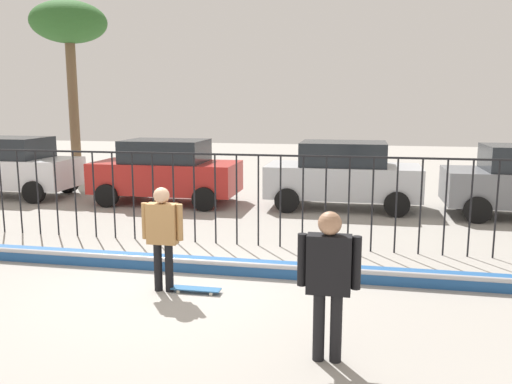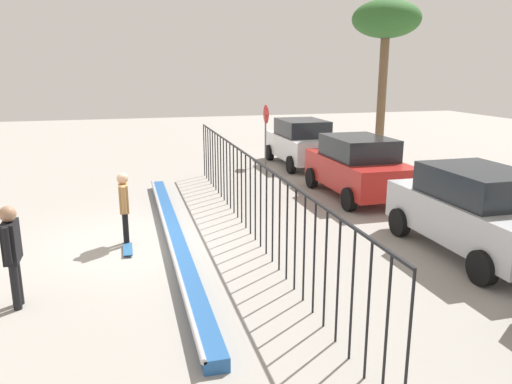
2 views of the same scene
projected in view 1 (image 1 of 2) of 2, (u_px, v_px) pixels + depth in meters
name	position (u px, v px, depth m)	size (l,w,h in m)	color
ground_plane	(170.00, 287.00, 8.65)	(60.00, 60.00, 0.00)	#9E9991
bowl_coping_ledge	(188.00, 264.00, 9.53)	(11.00, 0.41, 0.27)	#235699
perimeter_fence	(215.00, 189.00, 11.17)	(14.04, 0.04, 1.95)	black
skateboarder	(162.00, 230.00, 8.34)	(0.68, 0.26, 1.69)	black
skateboard	(196.00, 289.00, 8.41)	(0.80, 0.20, 0.07)	#26598C
camera_operator	(329.00, 273.00, 6.03)	(0.73, 0.27, 1.80)	black
parked_car_white	(9.00, 166.00, 16.87)	(4.30, 2.12, 1.90)	silver
parked_car_red	(166.00, 171.00, 15.75)	(4.30, 2.12, 1.90)	#B2231E
parked_car_silver	(343.00, 174.00, 14.99)	(4.30, 2.12, 1.90)	#B7BABF
palm_tree_short	(69.00, 27.00, 19.20)	(2.74, 2.74, 6.63)	brown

